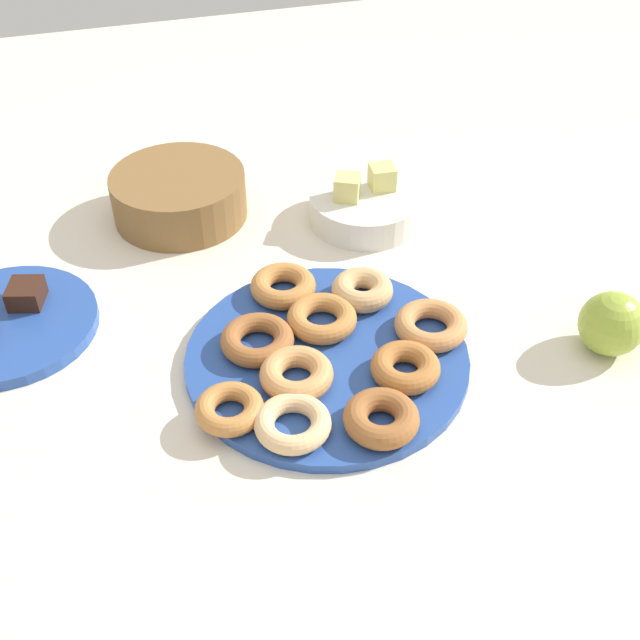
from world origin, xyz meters
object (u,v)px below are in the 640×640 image
(apple, at_px, (612,324))
(cake_plate, at_px, (7,324))
(donut_2, at_px, (381,418))
(donut_6, at_px, (296,374))
(donut_plate, at_px, (327,358))
(basket, at_px, (179,195))
(donut_8, at_px, (229,409))
(donut_4, at_px, (257,340))
(donut_1, at_px, (362,290))
(donut_7, at_px, (432,327))
(fruit_bowl, at_px, (365,207))
(donut_3, at_px, (405,367))
(donut_9, at_px, (293,423))
(brownie_far, at_px, (26,294))
(donut_5, at_px, (322,318))
(melon_chunk_right, at_px, (382,177))
(melon_chunk_left, at_px, (347,187))
(donut_0, at_px, (283,286))

(apple, bearing_deg, cake_plate, 160.88)
(donut_2, distance_m, donut_6, 0.12)
(donut_plate, xyz_separation_m, basket, (-0.12, 0.38, 0.03))
(donut_8, distance_m, cake_plate, 0.34)
(donut_plate, xyz_separation_m, donut_4, (-0.08, 0.04, 0.02))
(donut_1, relative_size, donut_7, 0.89)
(donut_1, xyz_separation_m, donut_2, (-0.05, -0.22, -0.00))
(fruit_bowl, bearing_deg, donut_plate, -117.27)
(donut_3, distance_m, donut_7, 0.08)
(donut_6, xyz_separation_m, donut_9, (-0.02, -0.07, -0.00))
(brownie_far, bearing_deg, donut_4, -31.94)
(donut_4, bearing_deg, basket, 97.04)
(donut_1, bearing_deg, fruit_bowl, 69.99)
(donut_9, bearing_deg, donut_7, 26.66)
(donut_8, distance_m, fruit_bowl, 0.45)
(donut_3, bearing_deg, basket, 114.35)
(apple, bearing_deg, donut_5, 159.27)
(basket, bearing_deg, donut_3, -65.65)
(basket, distance_m, melon_chunk_right, 0.31)
(donut_2, relative_size, donut_4, 0.94)
(donut_1, xyz_separation_m, brownie_far, (-0.42, 0.11, 0.00))
(donut_1, bearing_deg, donut_5, -150.37)
(donut_1, distance_m, donut_9, 0.25)
(donut_7, bearing_deg, donut_3, -134.62)
(donut_1, distance_m, donut_6, 0.18)
(donut_4, height_order, donut_7, same)
(donut_2, height_order, donut_4, donut_2)
(donut_7, xyz_separation_m, fruit_bowl, (0.01, 0.29, -0.00))
(basket, bearing_deg, cake_plate, -141.81)
(cake_plate, xyz_separation_m, melon_chunk_left, (0.49, 0.11, 0.05))
(cake_plate, bearing_deg, donut_0, -7.41)
(donut_7, relative_size, apple, 1.13)
(donut_8, height_order, melon_chunk_right, melon_chunk_right)
(donut_8, bearing_deg, donut_5, 39.56)
(donut_1, bearing_deg, cake_plate, 169.34)
(donut_9, distance_m, cake_plate, 0.42)
(donut_6, height_order, donut_8, donut_6)
(donut_5, height_order, melon_chunk_right, melon_chunk_right)
(donut_0, xyz_separation_m, fruit_bowl, (0.17, 0.16, -0.00))
(donut_plate, bearing_deg, fruit_bowl, 62.73)
(donut_9, bearing_deg, cake_plate, 137.25)
(donut_2, relative_size, donut_5, 0.95)
(donut_8, relative_size, melon_chunk_left, 2.17)
(melon_chunk_left, bearing_deg, donut_0, -131.72)
(donut_9, bearing_deg, donut_6, 71.65)
(donut_7, bearing_deg, donut_6, -169.71)
(donut_8, distance_m, melon_chunk_left, 0.43)
(brownie_far, distance_m, fruit_bowl, 0.50)
(apple, bearing_deg, donut_6, 174.44)
(brownie_far, bearing_deg, donut_2, -41.90)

